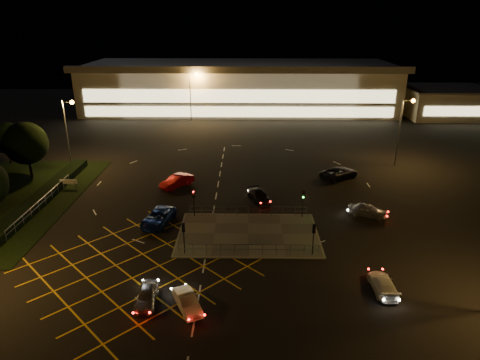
{
  "coord_description": "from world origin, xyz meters",
  "views": [
    {
      "loc": [
        1.79,
        -41.0,
        21.06
      ],
      "look_at": [
        0.98,
        8.39,
        2.0
      ],
      "focal_mm": 32.0,
      "sensor_mm": 36.0,
      "label": 1
    }
  ],
  "objects_px": {
    "car_east_grey": "(339,173)",
    "car_circ_red": "(177,181)",
    "signal_se": "(314,233)",
    "car_approach_white": "(383,284)",
    "signal_nw": "(194,198)",
    "signal_ne": "(303,198)",
    "car_queue_white": "(187,302)",
    "car_right_silver": "(368,211)",
    "car_near_silver": "(146,296)",
    "car_far_dkgrey": "(259,196)",
    "signal_sw": "(184,232)",
    "car_left_blue": "(158,218)"
  },
  "relations": [
    {
      "from": "signal_se",
      "to": "car_left_blue",
      "type": "relative_size",
      "value": 0.59
    },
    {
      "from": "car_circ_red",
      "to": "car_right_silver",
      "type": "bearing_deg",
      "value": 20.06
    },
    {
      "from": "car_circ_red",
      "to": "signal_ne",
      "type": "bearing_deg",
      "value": 10.31
    },
    {
      "from": "car_queue_white",
      "to": "car_approach_white",
      "type": "xyz_separation_m",
      "value": [
        15.66,
        2.55,
        -0.01
      ]
    },
    {
      "from": "signal_ne",
      "to": "car_east_grey",
      "type": "relative_size",
      "value": 0.55
    },
    {
      "from": "signal_se",
      "to": "car_circ_red",
      "type": "height_order",
      "value": "signal_se"
    },
    {
      "from": "car_east_grey",
      "to": "car_circ_red",
      "type": "bearing_deg",
      "value": 64.52
    },
    {
      "from": "signal_se",
      "to": "car_right_silver",
      "type": "relative_size",
      "value": 0.74
    },
    {
      "from": "car_right_silver",
      "to": "car_east_grey",
      "type": "height_order",
      "value": "car_east_grey"
    },
    {
      "from": "signal_sw",
      "to": "car_right_silver",
      "type": "xyz_separation_m",
      "value": [
        19.37,
        8.43,
        -1.64
      ]
    },
    {
      "from": "car_near_silver",
      "to": "car_approach_white",
      "type": "height_order",
      "value": "car_near_silver"
    },
    {
      "from": "signal_ne",
      "to": "car_far_dkgrey",
      "type": "xyz_separation_m",
      "value": [
        -4.69,
        4.55,
        -1.72
      ]
    },
    {
      "from": "car_queue_white",
      "to": "car_near_silver",
      "type": "bearing_deg",
      "value": 142.09
    },
    {
      "from": "car_queue_white",
      "to": "car_right_silver",
      "type": "distance_m",
      "value": 24.41
    },
    {
      "from": "car_right_silver",
      "to": "car_circ_red",
      "type": "height_order",
      "value": "car_circ_red"
    },
    {
      "from": "car_near_silver",
      "to": "car_approach_white",
      "type": "distance_m",
      "value": 19.03
    },
    {
      "from": "signal_sw",
      "to": "signal_ne",
      "type": "distance_m",
      "value": 14.41
    },
    {
      "from": "car_right_silver",
      "to": "car_circ_red",
      "type": "distance_m",
      "value": 24.27
    },
    {
      "from": "signal_se",
      "to": "car_far_dkgrey",
      "type": "xyz_separation_m",
      "value": [
        -4.69,
        12.54,
        -1.72
      ]
    },
    {
      "from": "car_approach_white",
      "to": "signal_nw",
      "type": "bearing_deg",
      "value": -39.13
    },
    {
      "from": "car_circ_red",
      "to": "car_east_grey",
      "type": "height_order",
      "value": "car_east_grey"
    },
    {
      "from": "signal_nw",
      "to": "car_near_silver",
      "type": "bearing_deg",
      "value": -97.35
    },
    {
      "from": "signal_sw",
      "to": "car_east_grey",
      "type": "height_order",
      "value": "signal_sw"
    },
    {
      "from": "car_right_silver",
      "to": "car_circ_red",
      "type": "relative_size",
      "value": 0.9
    },
    {
      "from": "signal_se",
      "to": "car_far_dkgrey",
      "type": "distance_m",
      "value": 13.5
    },
    {
      "from": "car_approach_white",
      "to": "car_far_dkgrey",
      "type": "bearing_deg",
      "value": -62.54
    },
    {
      "from": "car_circ_red",
      "to": "car_approach_white",
      "type": "bearing_deg",
      "value": -7.15
    },
    {
      "from": "car_near_silver",
      "to": "car_right_silver",
      "type": "height_order",
      "value": "car_right_silver"
    },
    {
      "from": "signal_nw",
      "to": "car_circ_red",
      "type": "height_order",
      "value": "signal_nw"
    },
    {
      "from": "car_circ_red",
      "to": "car_approach_white",
      "type": "relative_size",
      "value": 1.13
    },
    {
      "from": "car_east_grey",
      "to": "car_right_silver",
      "type": "bearing_deg",
      "value": 149.28
    },
    {
      "from": "car_near_silver",
      "to": "car_approach_white",
      "type": "bearing_deg",
      "value": 2.84
    },
    {
      "from": "signal_se",
      "to": "signal_ne",
      "type": "xyz_separation_m",
      "value": [
        0.0,
        7.99,
        0.0
      ]
    },
    {
      "from": "signal_ne",
      "to": "car_approach_white",
      "type": "height_order",
      "value": "signal_ne"
    },
    {
      "from": "signal_sw",
      "to": "car_left_blue",
      "type": "bearing_deg",
      "value": -59.41
    },
    {
      "from": "signal_se",
      "to": "car_east_grey",
      "type": "distance_m",
      "value": 21.55
    },
    {
      "from": "car_queue_white",
      "to": "signal_se",
      "type": "bearing_deg",
      "value": 10.12
    },
    {
      "from": "signal_nw",
      "to": "car_queue_white",
      "type": "bearing_deg",
      "value": -85.31
    },
    {
      "from": "car_queue_white",
      "to": "signal_ne",
      "type": "bearing_deg",
      "value": 29.58
    },
    {
      "from": "signal_ne",
      "to": "car_right_silver",
      "type": "height_order",
      "value": "signal_ne"
    },
    {
      "from": "car_near_silver",
      "to": "car_east_grey",
      "type": "height_order",
      "value": "car_east_grey"
    },
    {
      "from": "car_near_silver",
      "to": "car_circ_red",
      "type": "xyz_separation_m",
      "value": [
        -1.37,
        24.3,
        0.13
      ]
    },
    {
      "from": "car_circ_red",
      "to": "car_queue_white",
      "type": "bearing_deg",
      "value": -38.77
    },
    {
      "from": "signal_ne",
      "to": "car_queue_white",
      "type": "xyz_separation_m",
      "value": [
        -10.69,
        -15.97,
        -1.75
      ]
    },
    {
      "from": "car_right_silver",
      "to": "signal_se",
      "type": "bearing_deg",
      "value": 160.45
    },
    {
      "from": "car_queue_white",
      "to": "car_approach_white",
      "type": "bearing_deg",
      "value": -17.39
    },
    {
      "from": "signal_se",
      "to": "car_circ_red",
      "type": "relative_size",
      "value": 0.66
    },
    {
      "from": "signal_sw",
      "to": "signal_ne",
      "type": "relative_size",
      "value": 1.0
    },
    {
      "from": "signal_ne",
      "to": "car_queue_white",
      "type": "bearing_deg",
      "value": -123.8
    },
    {
      "from": "signal_se",
      "to": "car_circ_red",
      "type": "bearing_deg",
      "value": -47.89
    }
  ]
}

